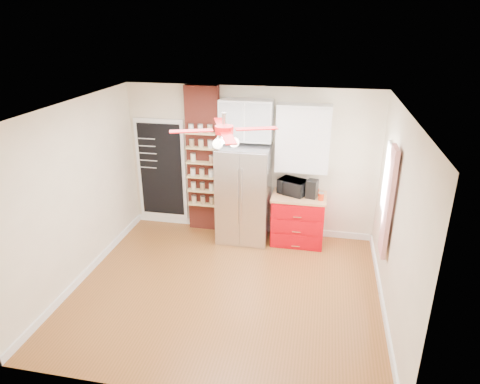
% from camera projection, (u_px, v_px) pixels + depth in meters
% --- Properties ---
extents(floor, '(4.50, 4.50, 0.00)m').
position_uv_depth(floor, '(227.00, 289.00, 6.39)').
color(floor, brown).
rests_on(floor, ground).
extents(ceiling, '(4.50, 4.50, 0.00)m').
position_uv_depth(ceiling, '(224.00, 109.00, 5.37)').
color(ceiling, white).
rests_on(ceiling, wall_back).
extents(wall_back, '(4.50, 0.02, 2.70)m').
position_uv_depth(wall_back, '(250.00, 162.00, 7.69)').
color(wall_back, beige).
rests_on(wall_back, floor).
extents(wall_front, '(4.50, 0.02, 2.70)m').
position_uv_depth(wall_front, '(178.00, 291.00, 4.06)').
color(wall_front, beige).
rests_on(wall_front, floor).
extents(wall_left, '(0.02, 4.00, 2.70)m').
position_uv_depth(wall_left, '(76.00, 194.00, 6.28)').
color(wall_left, beige).
rests_on(wall_left, floor).
extents(wall_right, '(0.02, 4.00, 2.70)m').
position_uv_depth(wall_right, '(396.00, 221.00, 5.47)').
color(wall_right, beige).
rests_on(wall_right, floor).
extents(chalkboard, '(0.95, 0.05, 1.95)m').
position_uv_depth(chalkboard, '(161.00, 170.00, 8.06)').
color(chalkboard, white).
rests_on(chalkboard, wall_back).
extents(brick_pillar, '(0.60, 0.16, 2.70)m').
position_uv_depth(brick_pillar, '(204.00, 161.00, 7.77)').
color(brick_pillar, maroon).
rests_on(brick_pillar, floor).
extents(fridge, '(0.90, 0.70, 1.75)m').
position_uv_depth(fridge, '(244.00, 194.00, 7.55)').
color(fridge, silver).
rests_on(fridge, floor).
extents(upper_glass_cabinet, '(0.90, 0.35, 0.70)m').
position_uv_depth(upper_glass_cabinet, '(246.00, 120.00, 7.24)').
color(upper_glass_cabinet, white).
rests_on(upper_glass_cabinet, wall_back).
extents(red_cabinet, '(0.94, 0.64, 0.90)m').
position_uv_depth(red_cabinet, '(298.00, 219.00, 7.57)').
color(red_cabinet, '#B3010A').
rests_on(red_cabinet, floor).
extents(upper_shelf_unit, '(0.90, 0.30, 1.15)m').
position_uv_depth(upper_shelf_unit, '(303.00, 139.00, 7.19)').
color(upper_shelf_unit, white).
rests_on(upper_shelf_unit, wall_back).
extents(window, '(0.04, 0.75, 1.05)m').
position_uv_depth(window, '(388.00, 182.00, 6.21)').
color(window, white).
rests_on(window, wall_right).
extents(curtain, '(0.06, 0.40, 1.55)m').
position_uv_depth(curtain, '(388.00, 202.00, 5.76)').
color(curtain, '#AE1718').
rests_on(curtain, wall_right).
extents(ceiling_fan, '(1.40, 1.40, 0.44)m').
position_uv_depth(ceiling_fan, '(224.00, 130.00, 5.47)').
color(ceiling_fan, silver).
rests_on(ceiling_fan, ceiling).
extents(toaster_oven, '(0.57, 0.49, 0.27)m').
position_uv_depth(toaster_oven, '(293.00, 187.00, 7.43)').
color(toaster_oven, black).
rests_on(toaster_oven, red_cabinet).
extents(coffee_maker, '(0.22, 0.24, 0.31)m').
position_uv_depth(coffee_maker, '(312.00, 189.00, 7.28)').
color(coffee_maker, black).
rests_on(coffee_maker, red_cabinet).
extents(canister_left, '(0.11, 0.11, 0.13)m').
position_uv_depth(canister_left, '(321.00, 197.00, 7.20)').
color(canister_left, red).
rests_on(canister_left, red_cabinet).
extents(canister_right, '(0.12, 0.12, 0.14)m').
position_uv_depth(canister_right, '(316.00, 192.00, 7.39)').
color(canister_right, '#B22209').
rests_on(canister_right, red_cabinet).
extents(pantry_jar_oats, '(0.11, 0.11, 0.13)m').
position_uv_depth(pantry_jar_oats, '(193.00, 157.00, 7.66)').
color(pantry_jar_oats, beige).
rests_on(pantry_jar_oats, brick_pillar).
extents(pantry_jar_beans, '(0.11, 0.11, 0.13)m').
position_uv_depth(pantry_jar_beans, '(211.00, 159.00, 7.56)').
color(pantry_jar_beans, '#8F6749').
rests_on(pantry_jar_beans, brick_pillar).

